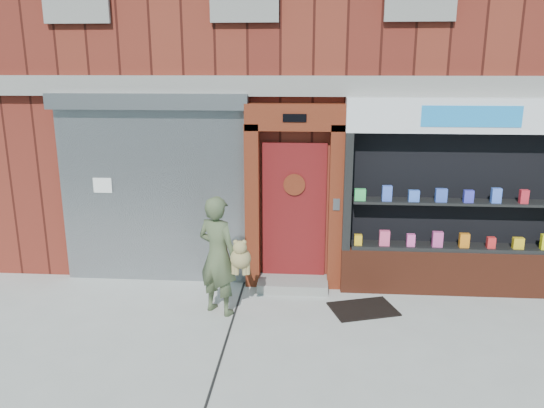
# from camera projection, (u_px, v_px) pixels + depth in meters

# --- Properties ---
(ground) EXTENTS (80.00, 80.00, 0.00)m
(ground) POSITION_uv_depth(u_px,v_px,m) (347.00, 345.00, 6.75)
(ground) COLOR #9E9E99
(ground) RESTS_ON ground
(building) EXTENTS (12.00, 8.16, 8.00)m
(building) POSITION_uv_depth(u_px,v_px,m) (336.00, 39.00, 11.52)
(building) COLOR maroon
(building) RESTS_ON ground
(shutter_bay) EXTENTS (3.10, 0.30, 3.04)m
(shutter_bay) POSITION_uv_depth(u_px,v_px,m) (152.00, 178.00, 8.38)
(shutter_bay) COLOR gray
(shutter_bay) RESTS_ON ground
(red_door_bay) EXTENTS (1.52, 0.58, 2.90)m
(red_door_bay) POSITION_uv_depth(u_px,v_px,m) (294.00, 198.00, 8.22)
(red_door_bay) COLOR #5E2010
(red_door_bay) RESTS_ON ground
(pharmacy_bay) EXTENTS (3.50, 0.41, 3.00)m
(pharmacy_bay) POSITION_uv_depth(u_px,v_px,m) (458.00, 207.00, 8.02)
(pharmacy_bay) COLOR maroon
(pharmacy_bay) RESTS_ON ground
(woman) EXTENTS (0.86, 0.66, 1.72)m
(woman) POSITION_uv_depth(u_px,v_px,m) (219.00, 256.00, 7.42)
(woman) COLOR #495638
(woman) RESTS_ON ground
(doormat) EXTENTS (1.06, 0.89, 0.02)m
(doormat) POSITION_uv_depth(u_px,v_px,m) (363.00, 309.00, 7.71)
(doormat) COLOR black
(doormat) RESTS_ON ground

